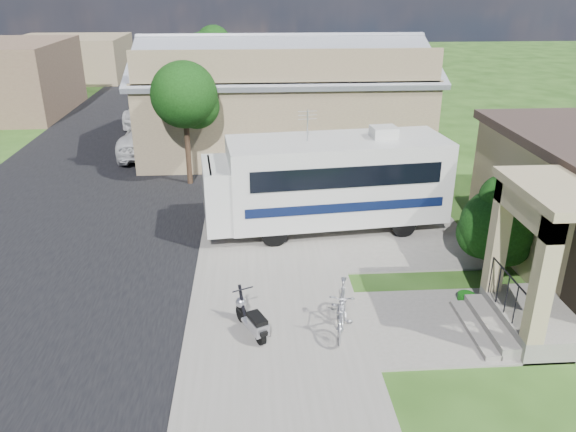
{
  "coord_description": "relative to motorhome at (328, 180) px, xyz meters",
  "views": [
    {
      "loc": [
        -1.43,
        -11.38,
        7.18
      ],
      "look_at": [
        -0.5,
        2.5,
        1.3
      ],
      "focal_mm": 35.0,
      "sensor_mm": 36.0,
      "label": 1
    }
  ],
  "objects": [
    {
      "name": "pickup_truck",
      "position": [
        -6.59,
        8.91,
        -0.82
      ],
      "size": [
        2.72,
        5.66,
        1.55
      ],
      "primitive_type": "imported",
      "rotation": [
        0.0,
        0.0,
        3.17
      ],
      "color": "silver",
      "rests_on": "ground"
    },
    {
      "name": "walk_slab",
      "position": [
        2.16,
        -5.51,
        -1.57
      ],
      "size": [
        4.0,
        3.0,
        0.05
      ],
      "primitive_type": "cube",
      "color": "slate",
      "rests_on": "ground"
    },
    {
      "name": "motorhome",
      "position": [
        0.0,
        0.0,
        0.0
      ],
      "size": [
        7.45,
        3.03,
        3.72
      ],
      "rotation": [
        0.0,
        0.0,
        0.11
      ],
      "color": "beige",
      "rests_on": "ground"
    },
    {
      "name": "street_slab",
      "position": [
        -8.34,
        5.49,
        -1.59
      ],
      "size": [
        9.0,
        80.0,
        0.02
      ],
      "primitive_type": "cube",
      "color": "black",
      "rests_on": "ground"
    },
    {
      "name": "scooter",
      "position": [
        -2.35,
        -5.63,
        -1.18
      ],
      "size": [
        0.78,
        1.32,
        0.92
      ],
      "rotation": [
        0.0,
        0.0,
        0.43
      ],
      "color": "black",
      "rests_on": "ground"
    },
    {
      "name": "sidewalk_slab",
      "position": [
        -1.84,
        5.49,
        -1.57
      ],
      "size": [
        4.0,
        80.0,
        0.06
      ],
      "primitive_type": "cube",
      "color": "slate",
      "rests_on": "ground"
    },
    {
      "name": "distant_bldg_near",
      "position": [
        -15.84,
        29.49,
        0.0
      ],
      "size": [
        8.0,
        7.0,
        3.2
      ],
      "primitive_type": "cube",
      "color": "#7A644C",
      "rests_on": "ground"
    },
    {
      "name": "driveway_slab",
      "position": [
        0.66,
        -0.01,
        -1.57
      ],
      "size": [
        7.0,
        6.0,
        0.05
      ],
      "primitive_type": "cube",
      "color": "slate",
      "rests_on": "ground"
    },
    {
      "name": "ground",
      "position": [
        -0.84,
        -4.51,
        -1.6
      ],
      "size": [
        120.0,
        120.0,
        0.0
      ],
      "primitive_type": "plane",
      "color": "#1E3D10"
    },
    {
      "name": "warehouse",
      "position": [
        -0.84,
        9.46,
        0.39
      ],
      "size": [
        12.5,
        8.4,
        5.04
      ],
      "color": "#7A644C",
      "rests_on": "ground"
    },
    {
      "name": "van",
      "position": [
        -7.29,
        14.98,
        -0.72
      ],
      "size": [
        3.3,
        6.3,
        1.74
      ],
      "primitive_type": "imported",
      "rotation": [
        0.0,
        0.0,
        -0.15
      ],
      "color": "silver",
      "rests_on": "ground"
    },
    {
      "name": "shrub",
      "position": [
        4.14,
        -2.88,
        -0.25
      ],
      "size": [
        2.15,
        2.05,
        2.64
      ],
      "color": "black",
      "rests_on": "ground"
    },
    {
      "name": "street_tree_c",
      "position": [
        -4.54,
        23.54,
        1.51
      ],
      "size": [
        2.44,
        2.4,
        4.42
      ],
      "color": "black",
      "rests_on": "ground"
    },
    {
      "name": "street_tree_a",
      "position": [
        -4.54,
        4.54,
        1.65
      ],
      "size": [
        2.44,
        2.4,
        4.58
      ],
      "color": "black",
      "rests_on": "ground"
    },
    {
      "name": "street_tree_b",
      "position": [
        -4.54,
        14.54,
        1.8
      ],
      "size": [
        2.44,
        2.4,
        4.73
      ],
      "color": "black",
      "rests_on": "ground"
    },
    {
      "name": "bicycle",
      "position": [
        -0.4,
        -5.55,
        -1.05
      ],
      "size": [
        0.87,
        1.89,
        1.1
      ],
      "primitive_type": "imported",
      "rotation": [
        0.0,
        0.0,
        -0.2
      ],
      "color": "#ADACB4",
      "rests_on": "ground"
    },
    {
      "name": "garden_hose",
      "position": [
        2.79,
        -4.53,
        -1.5
      ],
      "size": [
        0.41,
        0.41,
        0.18
      ],
      "primitive_type": "cylinder",
      "color": "#135B12",
      "rests_on": "ground"
    }
  ]
}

